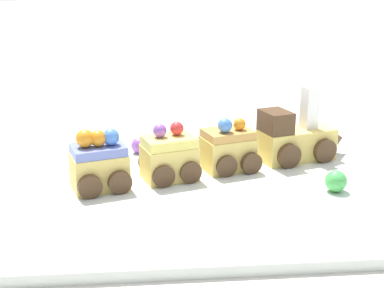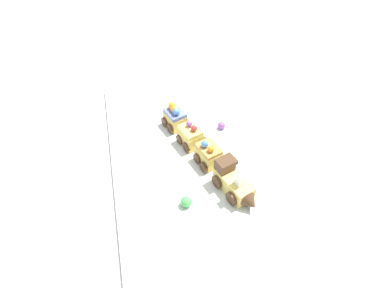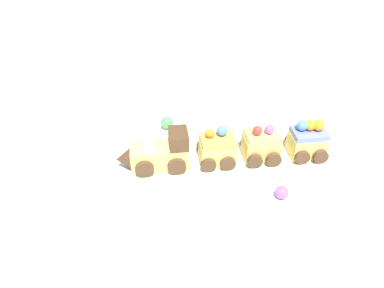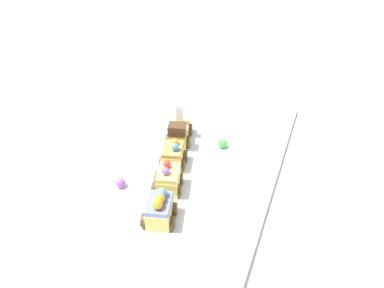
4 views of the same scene
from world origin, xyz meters
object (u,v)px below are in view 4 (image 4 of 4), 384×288
Objects in this scene: cake_train_locomotive at (180,130)px; cake_car_caramel at (174,155)px; cake_car_lemon at (167,179)px; cake_car_blueberry at (160,210)px; gumball_green at (222,143)px; gumball_purple at (121,183)px.

cake_train_locomotive reaches higher than cake_car_caramel.
cake_train_locomotive is at bearing -0.02° from cake_car_lemon.
cake_train_locomotive is at bearing 0.06° from cake_car_blueberry.
cake_car_blueberry is 3.04× the size of gumball_green.
gumball_green is (0.11, -0.09, -0.01)m from cake_car_caramel.
cake_car_lemon is 3.52× the size of gumball_purple.
cake_car_blueberry is at bearing 172.54° from gumball_green.
cake_car_caramel is 1.00× the size of cake_car_blueberry.
cake_car_blueberry is 0.14m from gumball_purple.
gumball_green is (0.23, -0.16, 0.00)m from gumball_purple.
cake_train_locomotive reaches higher than cake_car_blueberry.
cake_train_locomotive is 0.28m from cake_car_blueberry.
gumball_purple is at bearing 93.76° from cake_car_lemon.
gumball_green is at bearing -35.15° from gumball_purple.
cake_car_caramel reaches higher than gumball_purple.
cake_car_caramel reaches higher than gumball_green.
gumball_purple is at bearing 151.77° from cake_train_locomotive.
cake_car_lemon is (-0.18, -0.06, -0.00)m from cake_train_locomotive.
cake_car_blueberry reaches higher than cake_car_caramel.
gumball_green reaches higher than gumball_purple.
gumball_purple is at bearing 130.38° from cake_car_caramel.
gumball_green is at bearing -24.82° from cake_car_blueberry.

